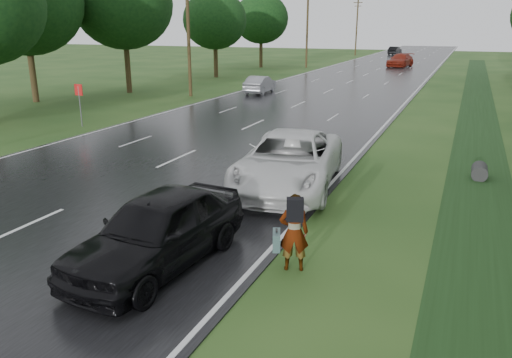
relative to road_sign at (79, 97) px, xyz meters
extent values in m
plane|color=#214318|center=(8.50, -12.00, -1.64)|extent=(220.00, 220.00, 0.00)
cube|color=black|center=(8.50, 33.00, -1.62)|extent=(14.00, 180.00, 0.04)
cube|color=silver|center=(15.25, 33.00, -1.60)|extent=(0.12, 180.00, 0.01)
cube|color=silver|center=(1.75, 33.00, -1.60)|extent=(0.12, 180.00, 0.01)
cube|color=silver|center=(8.50, 33.00, -1.60)|extent=(0.12, 180.00, 0.01)
cube|color=#183313|center=(20.00, 8.00, -1.64)|extent=(2.20, 120.00, 0.01)
cylinder|color=#2D2D2D|center=(20.00, -2.00, -1.39)|extent=(0.56, 1.00, 0.56)
cylinder|color=slate|center=(0.00, 0.00, -0.54)|extent=(0.06, 0.06, 2.20)
cube|color=red|center=(0.00, 0.00, 0.36)|extent=(0.50, 0.04, 0.60)
cylinder|color=#3E3019|center=(-0.70, 13.00, 3.36)|extent=(0.26, 0.26, 10.00)
cylinder|color=#3E3019|center=(-0.70, 43.00, 3.36)|extent=(0.26, 0.26, 10.00)
cylinder|color=#3E3019|center=(-0.70, 73.00, 3.36)|extent=(0.26, 0.26, 10.00)
cube|color=#3E3019|center=(-0.70, 73.00, 7.56)|extent=(1.60, 0.12, 0.12)
cube|color=#3E3019|center=(-0.70, 73.00, 6.96)|extent=(1.20, 0.10, 0.10)
cylinder|color=#3E3019|center=(-6.50, 13.00, 0.36)|extent=(0.44, 0.44, 4.00)
ellipsoid|color=black|center=(-6.50, 13.00, 5.28)|extent=(7.80, 7.80, 7.02)
cylinder|color=#3E3019|center=(-5.70, 27.00, 0.04)|extent=(0.44, 0.44, 3.36)
ellipsoid|color=black|center=(-5.70, 27.00, 4.19)|extent=(6.60, 6.60, 5.94)
cylinder|color=#3E3019|center=(-9.50, 6.00, 0.28)|extent=(0.44, 0.44, 3.84)
ellipsoid|color=black|center=(-9.50, 6.00, 5.20)|extent=(8.00, 8.00, 7.20)
cylinder|color=#3E3019|center=(-6.30, 41.00, 0.12)|extent=(0.44, 0.44, 3.52)
ellipsoid|color=black|center=(-6.30, 41.00, 4.50)|extent=(7.00, 7.00, 6.30)
imported|color=#A5998C|center=(16.08, -11.35, -0.74)|extent=(0.77, 0.64, 1.81)
cube|color=black|center=(16.17, -11.60, -0.10)|extent=(0.42, 0.33, 0.51)
cube|color=#3F5C5C|center=(15.68, -11.39, -0.98)|extent=(0.34, 0.53, 0.41)
cube|color=black|center=(15.68, -11.39, -0.74)|extent=(0.11, 0.18, 0.04)
imported|color=silver|center=(14.00, -5.78, -0.69)|extent=(3.89, 6.91, 1.82)
imported|color=black|center=(13.20, -12.41, -0.74)|extent=(2.43, 5.20, 1.72)
imported|color=gray|center=(3.69, 16.58, -0.91)|extent=(1.72, 4.29, 1.39)
imported|color=maroon|center=(10.52, 48.78, -0.76)|extent=(3.27, 6.10, 1.68)
imported|color=black|center=(5.71, 77.80, -0.86)|extent=(2.06, 4.64, 1.48)
camera|label=1|loc=(19.29, -21.11, 3.67)|focal=35.00mm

